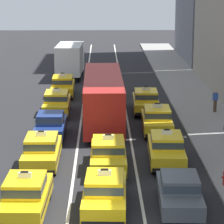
% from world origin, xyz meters
% --- Properties ---
extents(lane_stripe_left_center, '(0.14, 80.00, 0.01)m').
position_xyz_m(lane_stripe_left_center, '(-1.60, 20.00, 0.00)').
color(lane_stripe_left_center, silver).
rests_on(lane_stripe_left_center, ground).
extents(lane_stripe_center_right, '(0.14, 80.00, 0.01)m').
position_xyz_m(lane_stripe_center_right, '(1.60, 20.00, 0.00)').
color(lane_stripe_center_right, silver).
rests_on(lane_stripe_center_right, ground).
extents(sidewalk_curb, '(4.00, 90.00, 0.15)m').
position_xyz_m(sidewalk_curb, '(7.20, 15.00, 0.07)').
color(sidewalk_curb, gray).
rests_on(sidewalk_curb, ground).
extents(taxi_left_nearest, '(1.93, 4.60, 1.96)m').
position_xyz_m(taxi_left_nearest, '(-3.38, 2.82, 0.88)').
color(taxi_left_nearest, black).
rests_on(taxi_left_nearest, ground).
extents(taxi_left_second, '(1.84, 4.57, 1.96)m').
position_xyz_m(taxi_left_second, '(-3.33, 9.02, 0.88)').
color(taxi_left_second, black).
rests_on(taxi_left_second, ground).
extents(sedan_left_third, '(1.80, 4.32, 1.58)m').
position_xyz_m(sedan_left_third, '(-3.32, 14.25, 0.85)').
color(sedan_left_third, black).
rests_on(sedan_left_third, ground).
extents(taxi_left_fourth, '(1.85, 4.57, 1.96)m').
position_xyz_m(taxi_left_fourth, '(-3.39, 20.28, 0.88)').
color(taxi_left_fourth, black).
rests_on(taxi_left_fourth, ground).
extents(taxi_left_fifth, '(1.88, 4.59, 1.96)m').
position_xyz_m(taxi_left_fifth, '(-3.36, 26.41, 0.88)').
color(taxi_left_fifth, black).
rests_on(taxi_left_fifth, ground).
extents(box_truck_left_sixth, '(2.53, 7.05, 3.27)m').
position_xyz_m(box_truck_left_sixth, '(-3.15, 34.95, 1.78)').
color(box_truck_left_sixth, black).
rests_on(box_truck_left_sixth, ground).
extents(taxi_center_nearest, '(1.99, 4.63, 1.96)m').
position_xyz_m(taxi_center_nearest, '(-0.05, 3.06, 0.88)').
color(taxi_center_nearest, black).
rests_on(taxi_center_nearest, ground).
extents(taxi_center_second, '(1.84, 4.57, 1.96)m').
position_xyz_m(taxi_center_second, '(0.17, 8.34, 0.88)').
color(taxi_center_second, black).
rests_on(taxi_center_second, ground).
extents(bus_center_third, '(2.62, 11.22, 3.22)m').
position_xyz_m(bus_center_third, '(-0.07, 17.84, 1.82)').
color(bus_center_third, black).
rests_on(bus_center_third, ground).
extents(taxi_center_fourth, '(1.84, 4.57, 1.96)m').
position_xyz_m(taxi_center_fourth, '(-0.05, 27.20, 0.88)').
color(taxi_center_fourth, black).
rests_on(taxi_center_fourth, ground).
extents(sedan_right_nearest, '(1.92, 4.36, 1.58)m').
position_xyz_m(sedan_right_nearest, '(3.17, 3.19, 0.85)').
color(sedan_right_nearest, black).
rests_on(sedan_right_nearest, ground).
extents(taxi_right_second, '(1.98, 4.62, 1.96)m').
position_xyz_m(taxi_right_second, '(3.26, 9.20, 0.88)').
color(taxi_right_second, black).
rests_on(taxi_right_second, ground).
extents(taxi_right_third, '(1.92, 4.60, 1.96)m').
position_xyz_m(taxi_right_third, '(3.34, 15.32, 0.88)').
color(taxi_right_third, black).
rests_on(taxi_right_third, ground).
extents(taxi_right_fourth, '(1.93, 4.60, 1.96)m').
position_xyz_m(taxi_right_fourth, '(3.04, 20.71, 0.88)').
color(taxi_right_fourth, black).
rests_on(taxi_right_fourth, ground).
extents(pedestrian_by_storefront, '(0.36, 0.24, 1.59)m').
position_xyz_m(pedestrian_by_storefront, '(8.00, 20.19, 0.96)').
color(pedestrian_by_storefront, '#473828').
rests_on(pedestrian_by_storefront, sidewalk_curb).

